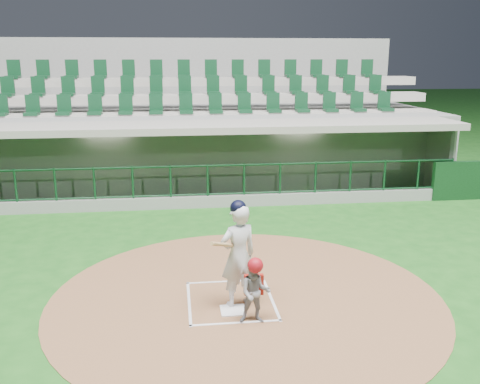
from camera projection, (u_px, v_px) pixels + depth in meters
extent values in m
plane|color=#174E16|center=(229.00, 294.00, 9.99)|extent=(120.00, 120.00, 0.00)
cylinder|color=brown|center=(246.00, 298.00, 9.83)|extent=(7.20, 7.20, 0.01)
cube|color=white|center=(233.00, 310.00, 9.31)|extent=(0.43, 0.43, 0.02)
cube|color=silver|center=(189.00, 303.00, 9.61)|extent=(0.05, 1.80, 0.01)
cube|color=white|center=(271.00, 298.00, 9.79)|extent=(0.05, 1.80, 0.01)
cube|color=white|center=(226.00, 281.00, 10.52)|extent=(1.55, 0.05, 0.01)
cube|color=white|center=(236.00, 323.00, 8.88)|extent=(1.55, 0.05, 0.01)
cube|color=slate|center=(205.00, 211.00, 17.34)|extent=(15.00, 3.00, 0.10)
cube|color=gray|center=(202.00, 159.00, 18.53)|extent=(15.00, 0.20, 2.70)
cube|color=#ABA898|center=(202.00, 153.00, 18.35)|extent=(13.50, 0.04, 0.90)
cube|color=slate|center=(428.00, 163.00, 17.89)|extent=(0.20, 3.00, 2.70)
cube|color=gray|center=(204.00, 124.00, 16.39)|extent=(15.40, 3.50, 0.20)
cube|color=gray|center=(208.00, 202.00, 15.68)|extent=(15.00, 0.15, 0.40)
cube|color=black|center=(207.00, 149.00, 15.29)|extent=(15.00, 0.01, 0.95)
cube|color=brown|center=(203.00, 194.00, 18.28)|extent=(12.75, 0.40, 0.45)
cube|color=white|center=(106.00, 129.00, 16.31)|extent=(1.30, 0.35, 0.04)
cube|color=white|center=(298.00, 126.00, 17.02)|extent=(1.30, 0.35, 0.04)
cube|color=black|center=(461.00, 181.00, 16.45)|extent=(1.80, 0.18, 1.20)
imported|color=#A7121E|center=(23.00, 180.00, 17.34)|extent=(1.26, 0.82, 1.83)
imported|color=#B4131F|center=(146.00, 179.00, 17.63)|extent=(1.13, 0.74, 1.79)
imported|color=#AF1E12|center=(266.00, 175.00, 17.89)|extent=(1.03, 0.76, 1.91)
imported|color=maroon|center=(364.00, 175.00, 18.54)|extent=(1.56, 1.05, 1.62)
cube|color=gray|center=(199.00, 143.00, 20.04)|extent=(17.00, 6.50, 2.50)
cube|color=#9C978D|center=(201.00, 117.00, 18.32)|extent=(16.60, 0.95, 0.30)
cube|color=#9C958D|center=(199.00, 98.00, 19.09)|extent=(16.60, 0.95, 0.30)
cube|color=gray|center=(198.00, 81.00, 19.87)|extent=(16.60, 0.95, 0.30)
cube|color=gray|center=(195.00, 99.00, 22.92)|extent=(17.00, 0.25, 5.05)
imported|color=silver|center=(238.00, 256.00, 9.31)|extent=(0.79, 0.65, 1.86)
sphere|color=black|center=(238.00, 208.00, 9.10)|extent=(0.28, 0.28, 0.28)
cylinder|color=tan|center=(225.00, 245.00, 8.96)|extent=(0.58, 0.79, 0.39)
imported|color=gray|center=(255.00, 293.00, 8.79)|extent=(0.56, 0.45, 1.06)
sphere|color=maroon|center=(255.00, 265.00, 8.68)|extent=(0.26, 0.26, 0.26)
cube|color=#9D1A10|center=(254.00, 285.00, 8.92)|extent=(0.32, 0.10, 0.35)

